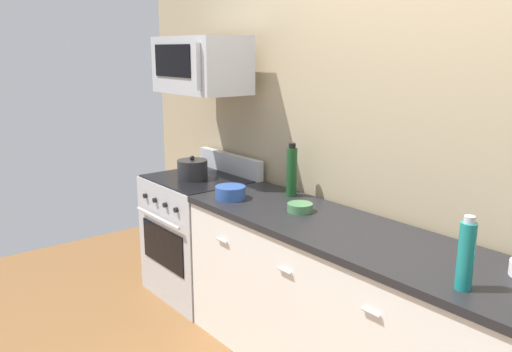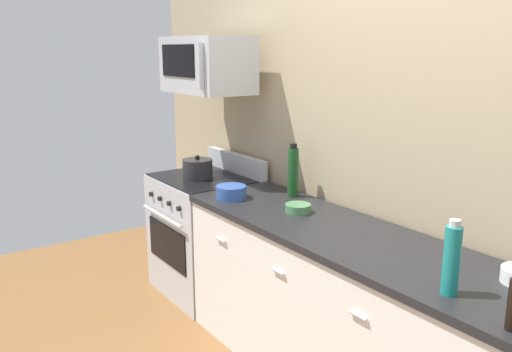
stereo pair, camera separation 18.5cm
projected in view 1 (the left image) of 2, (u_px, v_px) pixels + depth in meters
back_wall at (422, 146)px, 2.84m from camera, size 5.59×0.10×2.70m
counter_unit at (365, 318)px, 2.80m from camera, size 2.50×0.66×0.92m
range_oven at (200, 235)px, 4.03m from camera, size 0.76×0.69×1.07m
microwave at (201, 65)px, 3.76m from camera, size 0.74×0.44×0.40m
bottle_wine_green at (292, 171)px, 3.41m from camera, size 0.07×0.07×0.35m
bottle_sparkling_teal at (466, 255)px, 2.07m from camera, size 0.07×0.07×0.31m
bowl_blue_mixing at (230, 192)px, 3.37m from camera, size 0.20×0.20×0.08m
bowl_green_glaze at (300, 207)px, 3.11m from camera, size 0.15×0.15×0.05m
stockpot at (192, 169)px, 3.87m from camera, size 0.22×0.22×0.18m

